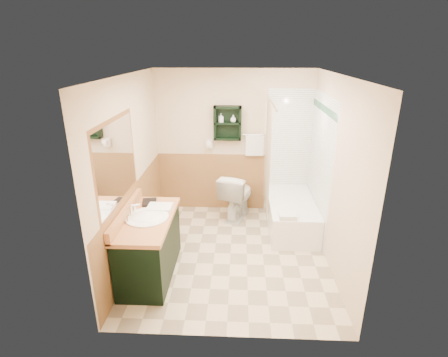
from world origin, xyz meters
TOP-DOWN VIEW (x-y plane):
  - floor at (0.00, 0.00)m, footprint 3.00×3.00m
  - back_wall at (0.00, 1.52)m, footprint 2.60×0.04m
  - left_wall at (-1.32, 0.00)m, footprint 0.04×3.00m
  - right_wall at (1.32, 0.00)m, footprint 0.04×3.00m
  - ceiling at (0.00, 0.00)m, footprint 2.60×3.00m
  - wainscot_left at (-1.29, 0.00)m, footprint 2.98×2.98m
  - wainscot_back at (0.00, 1.49)m, footprint 2.58×2.58m
  - mirror_frame at (-1.27, -0.55)m, footprint 1.30×1.30m
  - mirror_glass at (-1.27, -0.55)m, footprint 1.20×1.20m
  - tile_right at (1.28, 0.75)m, footprint 1.50×1.50m
  - tile_back at (1.03, 1.48)m, footprint 0.95×0.95m
  - tile_accent at (1.27, 0.75)m, footprint 1.50×1.50m
  - wall_shelf at (-0.10, 1.41)m, footprint 0.45×0.15m
  - hair_dryer at (-0.40, 1.43)m, footprint 0.10×0.24m
  - towel_bar at (0.35, 1.45)m, footprint 0.40×0.06m
  - curtain_rod at (0.53, 0.75)m, footprint 0.03×1.60m
  - shower_curtain at (0.53, 0.92)m, footprint 1.05×1.05m
  - vanity at (-0.99, -0.50)m, footprint 0.59×1.24m
  - bathtub at (0.93, 0.84)m, footprint 0.70×1.50m
  - toilet at (0.07, 1.15)m, footprint 0.67×0.88m
  - counter_towel at (-0.89, -0.24)m, footprint 0.31×0.24m
  - vanity_book at (-1.16, -0.10)m, footprint 0.18×0.06m
  - tub_towel at (0.78, 0.20)m, footprint 0.24×0.20m
  - soap_bottle_a at (-0.21, 1.40)m, footprint 0.11×0.16m
  - soap_bottle_b at (-0.01, 1.40)m, footprint 0.13×0.15m

SIDE VIEW (x-z plane):
  - floor at x=0.00m, z-range 0.00..0.00m
  - bathtub at x=0.93m, z-range 0.00..0.47m
  - toilet at x=0.07m, z-range 0.00..0.77m
  - vanity at x=-0.99m, z-range 0.00..0.79m
  - wainscot_left at x=-1.29m, z-range 0.00..1.00m
  - wainscot_back at x=0.00m, z-range 0.00..1.00m
  - tub_towel at x=0.78m, z-range 0.47..0.54m
  - counter_towel at x=-0.89m, z-range 0.79..0.83m
  - vanity_book at x=-1.16m, z-range 0.79..1.03m
  - tile_right at x=1.28m, z-range 0.00..2.10m
  - tile_back at x=1.03m, z-range 0.00..2.10m
  - shower_curtain at x=0.53m, z-range 0.30..2.00m
  - back_wall at x=0.00m, z-range 0.00..2.40m
  - left_wall at x=-1.32m, z-range 0.00..2.40m
  - right_wall at x=1.32m, z-range 0.00..2.40m
  - hair_dryer at x=-0.40m, z-range 1.11..1.29m
  - towel_bar at x=0.35m, z-range 1.15..1.55m
  - mirror_frame at x=-1.27m, z-range 1.00..2.00m
  - mirror_glass at x=-1.27m, z-range 1.05..1.95m
  - wall_shelf at x=-0.10m, z-range 1.27..1.83m
  - soap_bottle_a at x=-0.21m, z-range 1.56..1.63m
  - soap_bottle_b at x=-0.01m, z-range 1.56..1.66m
  - tile_accent at x=1.27m, z-range 1.85..1.95m
  - curtain_rod at x=0.53m, z-range 1.98..2.02m
  - ceiling at x=0.00m, z-range 2.40..2.44m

